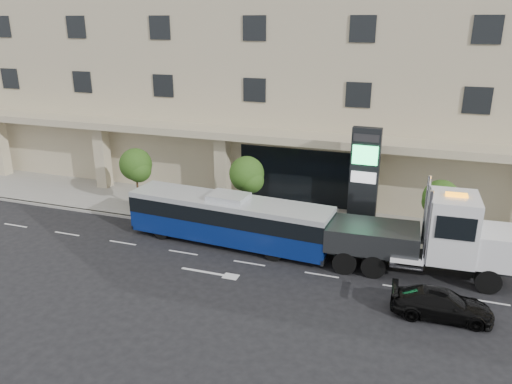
% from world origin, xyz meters
% --- Properties ---
extents(ground, '(120.00, 120.00, 0.00)m').
position_xyz_m(ground, '(0.00, 0.00, 0.00)').
color(ground, black).
rests_on(ground, ground).
extents(sidewalk, '(120.00, 6.00, 0.15)m').
position_xyz_m(sidewalk, '(0.00, 5.00, 0.07)').
color(sidewalk, gray).
rests_on(sidewalk, ground).
extents(curb, '(120.00, 0.30, 0.15)m').
position_xyz_m(curb, '(0.00, 2.00, 0.07)').
color(curb, gray).
rests_on(curb, ground).
extents(convention_center, '(60.00, 17.60, 20.00)m').
position_xyz_m(convention_center, '(-0.00, 15.42, 9.97)').
color(convention_center, tan).
rests_on(convention_center, ground).
extents(tree_left, '(2.27, 2.20, 4.22)m').
position_xyz_m(tree_left, '(-9.97, 3.59, 3.11)').
color(tree_left, '#422B19').
rests_on(tree_left, sidewalk).
extents(tree_mid, '(2.28, 2.20, 4.38)m').
position_xyz_m(tree_mid, '(-1.97, 3.59, 3.26)').
color(tree_mid, '#422B19').
rests_on(tree_mid, sidewalk).
extents(tree_right, '(2.10, 2.00, 4.04)m').
position_xyz_m(tree_right, '(9.53, 3.59, 3.04)').
color(tree_right, '#422B19').
rests_on(tree_right, sidewalk).
extents(city_bus, '(12.29, 3.41, 3.08)m').
position_xyz_m(city_bus, '(-2.00, 0.55, 1.57)').
color(city_bus, black).
rests_on(city_bus, ground).
extents(tow_truck, '(10.91, 3.13, 4.96)m').
position_xyz_m(tow_truck, '(9.10, 0.43, 2.04)').
color(tow_truck, '#2D3033').
rests_on(tow_truck, ground).
extents(black_sedan, '(4.48, 2.03, 1.27)m').
position_xyz_m(black_sedan, '(9.80, -3.53, 0.64)').
color(black_sedan, black).
rests_on(black_sedan, ground).
extents(signage_pylon, '(1.67, 0.64, 6.62)m').
position_xyz_m(signage_pylon, '(5.18, 3.95, 3.51)').
color(signage_pylon, black).
rests_on(signage_pylon, sidewalk).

